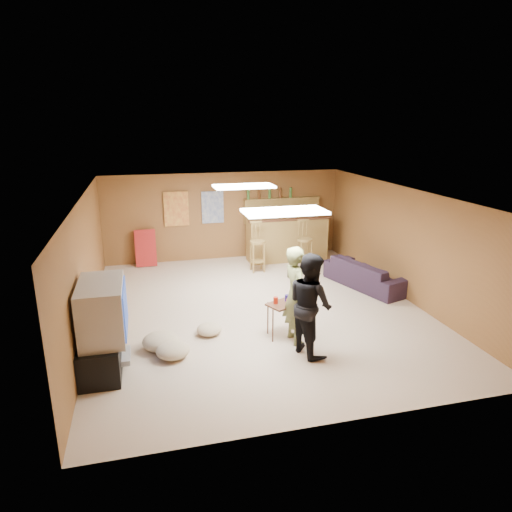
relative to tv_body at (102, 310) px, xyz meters
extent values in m
plane|color=#C7AF98|center=(2.65, 1.50, -0.90)|extent=(7.00, 7.00, 0.00)
cube|color=silver|center=(2.65, 1.50, 1.30)|extent=(6.00, 7.00, 0.02)
cube|color=brown|center=(2.65, 5.00, 0.20)|extent=(6.00, 0.02, 2.20)
cube|color=brown|center=(2.65, -2.00, 0.20)|extent=(6.00, 0.02, 2.20)
cube|color=brown|center=(-0.35, 1.50, 0.20)|extent=(0.02, 7.00, 2.20)
cube|color=brown|center=(5.65, 1.50, 0.20)|extent=(0.02, 7.00, 2.20)
cube|color=black|center=(-0.07, 0.00, -0.65)|extent=(0.55, 1.30, 0.50)
cube|color=#B2B2B7|center=(0.15, 0.00, -0.75)|extent=(0.35, 0.50, 0.08)
cube|color=#B2B2B7|center=(0.00, 0.00, 0.00)|extent=(0.60, 1.10, 0.80)
cube|color=navy|center=(0.31, 0.00, 0.00)|extent=(0.02, 0.95, 0.65)
cube|color=olive|center=(4.15, 4.45, -0.35)|extent=(2.00, 0.60, 1.10)
cube|color=#472516|center=(4.15, 4.20, 0.20)|extent=(2.10, 0.12, 0.05)
cube|color=olive|center=(4.15, 4.90, 0.60)|extent=(2.00, 0.18, 0.05)
cube|color=olive|center=(4.15, 4.92, 0.30)|extent=(2.00, 0.14, 0.60)
cube|color=#BF3F26|center=(1.45, 4.96, 0.45)|extent=(0.60, 0.03, 0.85)
cube|color=#334C99|center=(2.35, 4.96, 0.45)|extent=(0.55, 0.03, 0.80)
cube|color=red|center=(0.65, 4.80, -0.45)|extent=(0.50, 0.26, 0.91)
cube|color=white|center=(2.65, 0.00, 1.27)|extent=(1.20, 0.60, 0.04)
cube|color=white|center=(2.65, 2.70, 1.27)|extent=(1.20, 0.60, 0.04)
imported|color=olive|center=(2.90, 0.13, -0.10)|extent=(0.43, 0.61, 1.59)
imported|color=black|center=(2.99, -0.27, -0.11)|extent=(0.77, 0.90, 1.59)
imported|color=black|center=(5.21, 2.15, -0.61)|extent=(1.32, 2.10, 0.57)
cube|color=#472516|center=(2.74, 0.32, -0.61)|extent=(0.56, 0.51, 0.58)
cylinder|color=#A91B0B|center=(2.64, 0.36, -0.26)|extent=(0.10, 0.10, 0.11)
cylinder|color=#A91B0B|center=(2.82, 0.22, -0.26)|extent=(0.09, 0.09, 0.11)
cylinder|color=navy|center=(2.85, 0.41, -0.26)|extent=(0.10, 0.10, 0.11)
ellipsoid|color=tan|center=(0.78, 0.37, -0.77)|extent=(0.73, 0.73, 0.26)
ellipsoid|color=tan|center=(1.59, 0.69, -0.81)|extent=(0.48, 0.48, 0.19)
ellipsoid|color=tan|center=(0.94, 0.06, -0.78)|extent=(0.61, 0.61, 0.23)
camera|label=1|loc=(0.65, -6.24, 2.55)|focal=32.00mm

